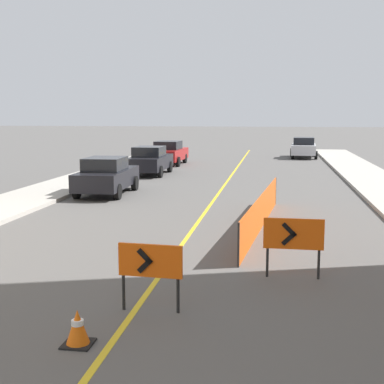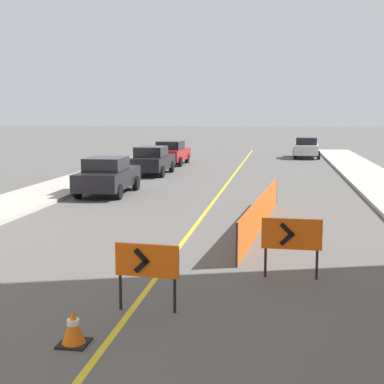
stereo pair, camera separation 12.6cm
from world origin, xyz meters
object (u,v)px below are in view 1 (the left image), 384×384
at_px(parked_car_curb_mid, 150,160).
at_px(parked_car_opposite_side, 304,148).
at_px(arrow_barricade_primary, 150,264).
at_px(arrow_barricade_secondary, 293,236).
at_px(parked_car_curb_near, 107,176).
at_px(parked_car_curb_far, 169,153).
at_px(traffic_cone_third, 78,328).

bearing_deg(parked_car_curb_mid, parked_car_opposite_side, 55.34).
height_order(arrow_barricade_primary, parked_car_curb_mid, parked_car_curb_mid).
relative_size(arrow_barricade_secondary, parked_car_curb_near, 0.29).
distance_m(arrow_barricade_primary, parked_car_curb_far, 26.89).
xyz_separation_m(arrow_barricade_primary, parked_car_opposite_side, (4.27, 33.44, -0.05)).
distance_m(arrow_barricade_primary, parked_car_opposite_side, 33.71).
distance_m(arrow_barricade_secondary, parked_car_curb_near, 12.99).
relative_size(parked_car_curb_near, parked_car_curb_mid, 1.01).
distance_m(traffic_cone_third, arrow_barricade_secondary, 5.06).
bearing_deg(arrow_barricade_primary, traffic_cone_third, -112.48).
height_order(parked_car_curb_near, parked_car_opposite_side, same).
relative_size(parked_car_curb_far, parked_car_opposite_side, 0.99).
relative_size(traffic_cone_third, parked_car_opposite_side, 0.12).
bearing_deg(parked_car_curb_mid, traffic_cone_third, -79.03).
distance_m(arrow_barricade_primary, parked_car_curb_near, 13.87).
bearing_deg(parked_car_curb_near, traffic_cone_third, -75.27).
relative_size(arrow_barricade_secondary, parked_car_curb_far, 0.29).
xyz_separation_m(parked_car_curb_mid, parked_car_curb_far, (-0.11, 5.96, 0.00)).
bearing_deg(parked_car_curb_near, parked_car_opposite_side, 64.31).
bearing_deg(arrow_barricade_secondary, parked_car_opposite_side, 87.52).
bearing_deg(arrow_barricade_primary, parked_car_curb_mid, 107.45).
xyz_separation_m(traffic_cone_third, parked_car_curb_mid, (-4.09, 21.98, 0.53)).
height_order(arrow_barricade_primary, parked_car_curb_near, parked_car_curb_near).
bearing_deg(parked_car_curb_mid, arrow_barricade_secondary, -67.53).
bearing_deg(parked_car_curb_far, arrow_barricade_primary, -77.09).
bearing_deg(parked_car_curb_mid, arrow_barricade_primary, -76.25).
xyz_separation_m(parked_car_curb_mid, parked_car_opposite_side, (9.11, 12.97, 0.00)).
height_order(traffic_cone_third, arrow_barricade_secondary, arrow_barricade_secondary).
bearing_deg(parked_car_curb_near, arrow_barricade_secondary, -56.43).
distance_m(parked_car_curb_mid, parked_car_opposite_side, 15.85).
xyz_separation_m(arrow_barricade_secondary, parked_car_curb_near, (-7.46, 10.64, -0.10)).
bearing_deg(traffic_cone_third, parked_car_curb_far, 98.56).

